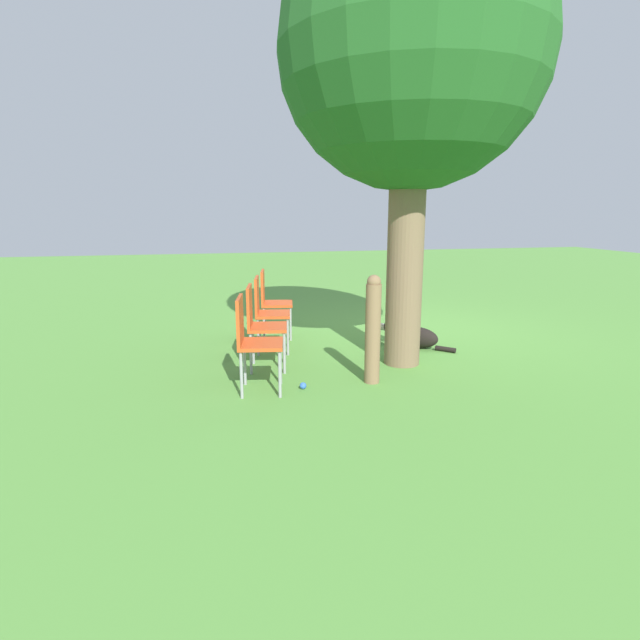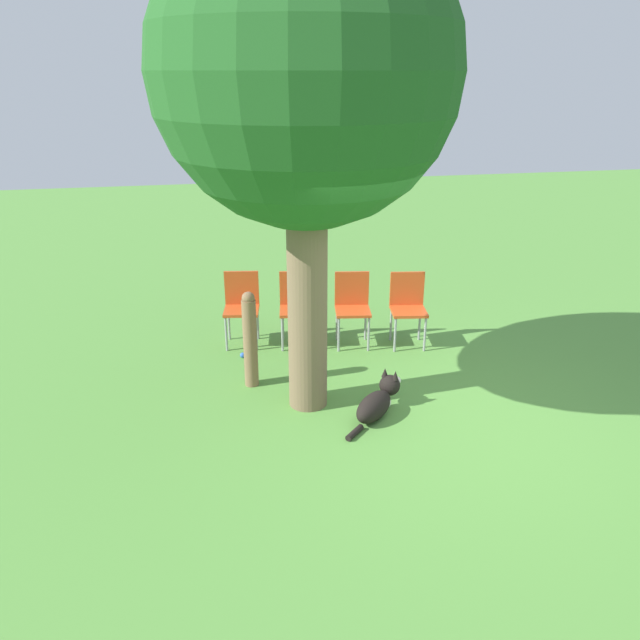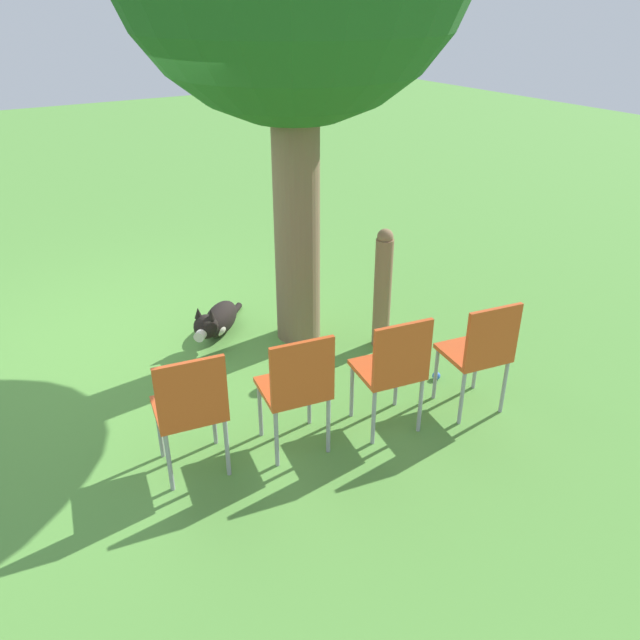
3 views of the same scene
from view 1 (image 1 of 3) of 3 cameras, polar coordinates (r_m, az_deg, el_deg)
The scene contains 9 objects.
ground_plane at distance 7.11m, azimuth 10.34°, elevation -1.98°, with size 30.00×30.00×0.00m, color #56933D.
oak_tree at distance 5.86m, azimuth 10.53°, elevation 27.59°, with size 2.80×2.80×4.73m.
dog at distance 6.61m, azimuth 10.28°, elevation -1.69°, with size 0.80×0.78×0.42m.
fence_post at distance 5.08m, azimuth 6.06°, elevation -1.03°, with size 0.16×0.16×1.12m.
red_chair_0 at distance 6.93m, azimuth -5.62°, elevation 2.47°, with size 0.48×0.50×0.94m.
red_chair_1 at distance 6.23m, azimuth -6.17°, elevation 1.34°, with size 0.48×0.50×0.94m.
red_chair_2 at distance 5.53m, azimuth -6.87°, elevation -0.08°, with size 0.48×0.50×0.94m.
red_chair_3 at distance 4.84m, azimuth -7.77°, elevation -1.90°, with size 0.48×0.50×0.94m.
tennis_ball at distance 5.01m, azimuth -1.95°, elevation -7.52°, with size 0.07×0.07×0.07m.
Camera 1 is at (2.74, 6.33, 1.74)m, focal length 28.00 mm.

